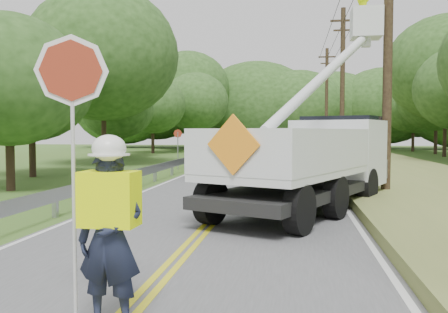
# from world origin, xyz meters

# --- Properties ---
(ground) EXTENTS (140.00, 140.00, 0.00)m
(ground) POSITION_xyz_m (0.00, 0.00, 0.00)
(ground) COLOR #435F21
(ground) RESTS_ON ground
(road) EXTENTS (7.20, 96.00, 0.03)m
(road) POSITION_xyz_m (0.00, 14.00, 0.01)
(road) COLOR #525255
(road) RESTS_ON ground
(guardrail) EXTENTS (0.18, 48.00, 0.77)m
(guardrail) POSITION_xyz_m (-4.02, 14.91, 0.55)
(guardrail) COLOR #979B9E
(guardrail) RESTS_ON ground
(utility_poles) EXTENTS (1.60, 43.30, 10.00)m
(utility_poles) POSITION_xyz_m (5.00, 17.02, 5.27)
(utility_poles) COLOR black
(utility_poles) RESTS_ON ground
(tall_grass_verge) EXTENTS (7.00, 96.00, 0.30)m
(tall_grass_verge) POSITION_xyz_m (7.10, 14.00, 0.15)
(tall_grass_verge) COLOR olive
(tall_grass_verge) RESTS_ON ground
(treeline_left) EXTENTS (10.73, 58.22, 11.96)m
(treeline_left) POSITION_xyz_m (-10.54, 32.08, 6.11)
(treeline_left) COLOR #332319
(treeline_left) RESTS_ON ground
(treeline_horizon) EXTENTS (57.03, 13.71, 11.84)m
(treeline_horizon) POSITION_xyz_m (0.69, 56.07, 5.50)
(treeline_horizon) COLOR #234116
(treeline_horizon) RESTS_ON ground
(flagger) EXTENTS (1.20, 0.51, 3.27)m
(flagger) POSITION_xyz_m (-0.05, -2.53, 1.18)
(flagger) COLOR #191E33
(flagger) RESTS_ON road
(bucket_truck) EXTENTS (5.44, 8.06, 7.42)m
(bucket_truck) POSITION_xyz_m (2.80, 6.91, 1.67)
(bucket_truck) COLOR black
(bucket_truck) RESTS_ON road
(suv_silver) EXTENTS (3.55, 5.67, 1.46)m
(suv_silver) POSITION_xyz_m (-1.34, 16.19, 0.75)
(suv_silver) COLOR silver
(suv_silver) RESTS_ON road
(suv_darkgrey) EXTENTS (4.09, 6.44, 1.74)m
(suv_darkgrey) POSITION_xyz_m (-2.16, 23.54, 0.89)
(suv_darkgrey) COLOR #393E41
(suv_darkgrey) RESTS_ON road
(stop_sign_permanent) EXTENTS (0.49, 0.12, 2.33)m
(stop_sign_permanent) POSITION_xyz_m (-4.68, 19.64, 1.53)
(stop_sign_permanent) COLOR #979B9E
(stop_sign_permanent) RESTS_ON ground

